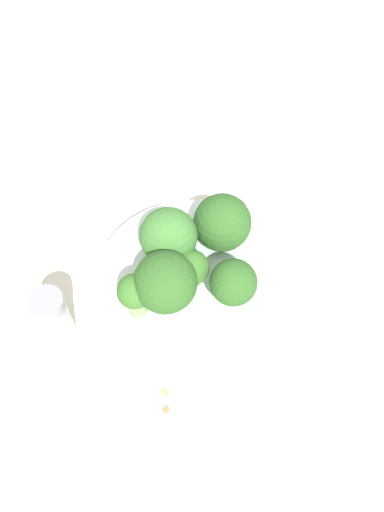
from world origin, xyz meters
name	(u,v)px	position (x,y,z in m)	size (l,w,h in m)	color
ground_plane	(192,296)	(0.00, 0.00, 0.00)	(3.00, 3.00, 0.00)	beige
bowl	(192,286)	(0.00, 0.00, 0.02)	(0.19, 0.19, 0.04)	silver
broccoli_floret_0	(190,269)	(-0.01, 0.00, 0.06)	(0.03, 0.03, 0.04)	#84AD66
broccoli_floret_1	(165,283)	(-0.03, 0.02, 0.08)	(0.06, 0.06, 0.07)	#8EB770
broccoli_floret_2	(135,294)	(-0.04, 0.05, 0.07)	(0.03, 0.03, 0.05)	#84AD66
broccoli_floret_3	(233,283)	(-0.03, -0.04, 0.07)	(0.04, 0.04, 0.06)	#84AD66
broccoli_floret_4	(168,237)	(0.02, 0.02, 0.08)	(0.06, 0.06, 0.07)	#7A9E5B
broccoli_floret_5	(222,223)	(0.04, -0.03, 0.07)	(0.06, 0.06, 0.06)	#7A9E5B
pepper_shaker	(53,316)	(-0.04, 0.13, 0.03)	(0.03, 0.03, 0.07)	#B2B7BC
almond_crumb_0	(166,409)	(-0.12, 0.02, 0.00)	(0.01, 0.00, 0.01)	olive
almond_crumb_1	(165,392)	(-0.10, 0.02, 0.00)	(0.01, 0.00, 0.01)	#AD7F4C
almond_crumb_2	(54,300)	(-0.01, 0.14, 0.00)	(0.01, 0.00, 0.01)	#AD7F4C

